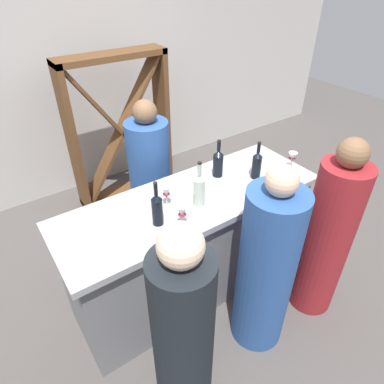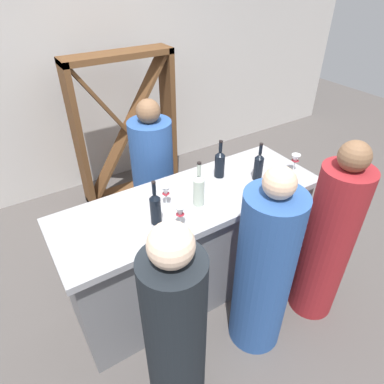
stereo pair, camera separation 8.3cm
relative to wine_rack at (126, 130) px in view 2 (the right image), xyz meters
name	(u,v)px [view 2 (the right image)]	position (x,y,z in m)	size (l,w,h in m)	color
ground_plane	(192,285)	(-0.17, -1.65, -0.83)	(12.00, 12.00, 0.00)	#4C4744
back_wall	(86,69)	(-0.17, 0.55, 0.57)	(8.00, 0.10, 2.80)	#BCB7B2
bar_counter	(192,245)	(-0.17, -1.65, -0.34)	(2.04, 0.71, 0.98)	slate
wine_rack	(126,130)	(0.00, 0.00, 0.00)	(1.14, 0.28, 1.66)	brown
wine_bottle_leftmost_near_black	(155,208)	(-0.52, -1.76, 0.27)	(0.07, 0.07, 0.32)	black
wine_bottle_second_left_clear_pale	(199,189)	(-0.17, -1.74, 0.27)	(0.08, 0.08, 0.34)	#B7C6B2
wine_bottle_center_near_black	(220,163)	(0.17, -1.52, 0.26)	(0.08, 0.08, 0.31)	black
wine_bottle_second_right_near_black	(259,166)	(0.40, -1.71, 0.26)	(0.07, 0.07, 0.31)	black
wine_glass_near_left	(180,213)	(-0.41, -1.88, 0.26)	(0.07, 0.07, 0.16)	white
wine_glass_near_center	(295,160)	(0.73, -1.78, 0.25)	(0.07, 0.07, 0.15)	white
wine_glass_near_right	(166,193)	(-0.38, -1.63, 0.25)	(0.06, 0.06, 0.16)	white
person_left_guest	(176,342)	(-0.77, -2.43, -0.11)	(0.42, 0.42, 1.55)	black
person_center_guest	(328,242)	(0.57, -2.34, -0.13)	(0.41, 0.41, 1.52)	maroon
person_right_guest	(264,272)	(-0.01, -2.29, -0.14)	(0.48, 0.48, 1.50)	#284C8C
person_server_behind	(154,183)	(-0.14, -0.92, -0.15)	(0.49, 0.49, 1.49)	#284C8C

